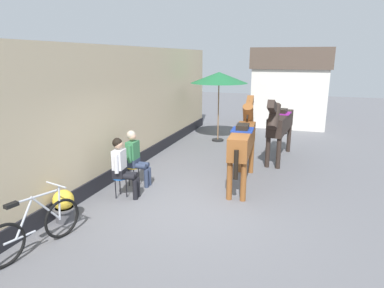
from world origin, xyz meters
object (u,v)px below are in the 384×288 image
saddled_horse_far (280,123)px  cafe_parasol (219,78)px  saddled_horse_near (243,139)px  leaning_bicycle (35,229)px  flower_planter_near (64,205)px  seated_visitor_near (122,165)px  seated_visitor_far (135,155)px

saddled_horse_far → cafe_parasol: (-2.38, 1.76, 1.20)m
saddled_horse_near → leaning_bicycle: saddled_horse_near is taller
saddled_horse_far → flower_planter_near: 6.60m
saddled_horse_near → saddled_horse_far: bearing=73.4°
flower_planter_near → cafe_parasol: size_ratio=0.25×
seated_visitor_near → saddled_horse_far: saddled_horse_far is taller
seated_visitor_near → seated_visitor_far: (-0.08, 0.77, 0.00)m
cafe_parasol → seated_visitor_far: bearing=-98.8°
seated_visitor_far → cafe_parasol: (0.79, 5.07, 1.59)m
saddled_horse_near → leaning_bicycle: 4.98m
seated_visitor_near → cafe_parasol: bearing=83.1°
seated_visitor_far → saddled_horse_near: 2.69m
seated_visitor_far → flower_planter_near: size_ratio=2.17×
seated_visitor_far → cafe_parasol: cafe_parasol is taller
seated_visitor_far → leaning_bicycle: seated_visitor_far is taller
saddled_horse_near → cafe_parasol: (-1.69, 4.08, 1.20)m
saddled_horse_near → flower_planter_near: bearing=-132.5°
seated_visitor_far → seated_visitor_near: bearing=-84.1°
saddled_horse_far → leaning_bicycle: bearing=-117.1°
saddled_horse_far → seated_visitor_far: bearing=-133.7°
saddled_horse_far → flower_planter_near: (-3.59, -5.48, -0.82)m
saddled_horse_far → leaning_bicycle: size_ratio=1.73×
saddled_horse_far → cafe_parasol: cafe_parasol is taller
flower_planter_near → leaning_bicycle: size_ratio=0.37×
seated_visitor_far → flower_planter_near: bearing=-100.9°
saddled_horse_far → flower_planter_near: bearing=-123.2°
seated_visitor_near → leaning_bicycle: (-0.23, -2.40, -0.38)m
saddled_horse_near → flower_planter_near: size_ratio=4.68×
saddled_horse_far → flower_planter_near: size_ratio=4.68×
seated_visitor_near → leaning_bicycle: bearing=-95.6°
seated_visitor_near → saddled_horse_near: (2.40, 1.76, 0.38)m
cafe_parasol → leaning_bicycle: bearing=-96.5°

